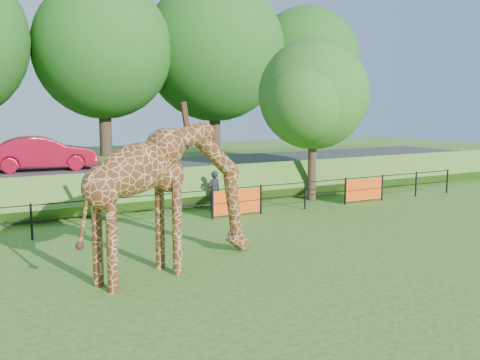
{
  "coord_description": "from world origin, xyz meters",
  "views": [
    {
      "loc": [
        -6.07,
        -8.69,
        3.97
      ],
      "look_at": [
        0.8,
        3.79,
        2.0
      ],
      "focal_mm": 40.0,
      "sensor_mm": 36.0,
      "label": 1
    }
  ],
  "objects_px": {
    "visitor": "(214,191)",
    "tree_east": "(315,99)",
    "giraffe": "(173,197)",
    "car_red": "(43,153)"
  },
  "relations": [
    {
      "from": "visitor",
      "to": "tree_east",
      "type": "distance_m",
      "value": 5.95
    },
    {
      "from": "giraffe",
      "to": "tree_east",
      "type": "xyz_separation_m",
      "value": [
        8.98,
        6.46,
        2.47
      ]
    },
    {
      "from": "tree_east",
      "to": "visitor",
      "type": "bearing_deg",
      "value": -178.45
    },
    {
      "from": "car_red",
      "to": "visitor",
      "type": "distance_m",
      "value": 7.1
    },
    {
      "from": "giraffe",
      "to": "car_red",
      "type": "relative_size",
      "value": 1.22
    },
    {
      "from": "giraffe",
      "to": "car_red",
      "type": "height_order",
      "value": "giraffe"
    },
    {
      "from": "giraffe",
      "to": "visitor",
      "type": "distance_m",
      "value": 7.66
    },
    {
      "from": "car_red",
      "to": "visitor",
      "type": "bearing_deg",
      "value": -122.76
    },
    {
      "from": "giraffe",
      "to": "tree_east",
      "type": "relative_size",
      "value": 0.75
    },
    {
      "from": "visitor",
      "to": "tree_east",
      "type": "xyz_separation_m",
      "value": [
        4.79,
        0.13,
        3.52
      ]
    }
  ]
}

